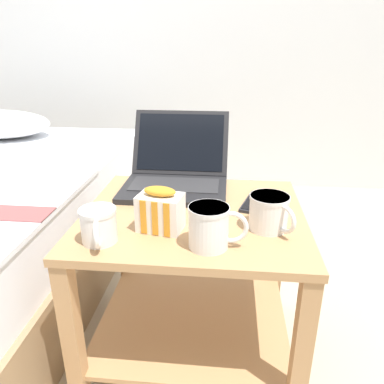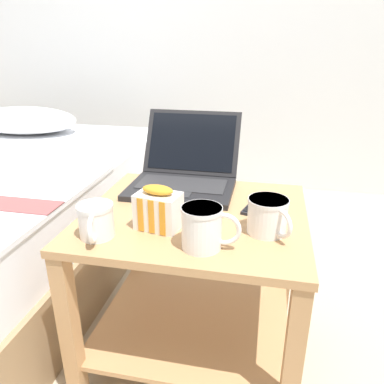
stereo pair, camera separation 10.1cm
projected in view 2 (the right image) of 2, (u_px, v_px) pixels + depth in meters
name	position (u px, v px, depth m)	size (l,w,h in m)	color
ground_plane	(195.00, 348.00, 1.27)	(8.00, 8.00, 0.00)	tan
bedside_table	(195.00, 266.00, 1.15)	(0.63, 0.57, 0.51)	tan
laptop	(185.00, 173.00, 1.27)	(0.34, 0.36, 0.22)	black
mug_front_left	(203.00, 226.00, 0.88)	(0.14, 0.10, 0.10)	white
mug_front_right	(268.00, 214.00, 0.95)	(0.11, 0.13, 0.09)	white
mug_mid_center	(96.00, 219.00, 0.93)	(0.09, 0.13, 0.09)	white
snack_bag	(158.00, 209.00, 0.97)	(0.13, 0.10, 0.12)	white
cell_phone	(261.00, 205.00, 1.11)	(0.11, 0.17, 0.01)	black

